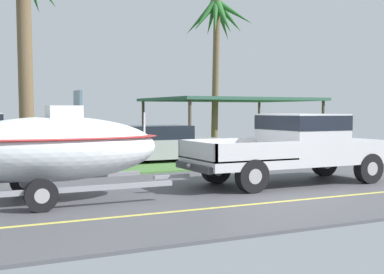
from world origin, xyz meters
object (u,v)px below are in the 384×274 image
(pickup_truck_towing, at_px, (300,144))
(palm_tree_near_right, at_px, (23,14))
(parked_sedan_near, at_px, (158,144))
(palm_tree_far_left, at_px, (217,29))
(carport_awning, at_px, (230,100))
(boat_on_trailer, at_px, (53,148))

(pickup_truck_towing, distance_m, palm_tree_near_right, 8.73)
(parked_sedan_near, xyz_separation_m, palm_tree_far_left, (3.60, 2.01, 4.79))
(parked_sedan_near, relative_size, palm_tree_far_left, 0.68)
(pickup_truck_towing, relative_size, palm_tree_far_left, 0.84)
(palm_tree_near_right, bearing_deg, carport_awning, 30.07)
(carport_awning, bearing_deg, palm_tree_far_left, -132.98)
(pickup_truck_towing, distance_m, carport_awning, 11.45)
(boat_on_trailer, bearing_deg, palm_tree_far_left, 44.86)
(pickup_truck_towing, bearing_deg, palm_tree_far_left, 75.78)
(carport_awning, xyz_separation_m, palm_tree_far_left, (-1.80, -1.93, 3.04))
(parked_sedan_near, distance_m, palm_tree_far_left, 6.32)
(boat_on_trailer, height_order, carport_awning, carport_awning)
(boat_on_trailer, relative_size, carport_awning, 0.78)
(pickup_truck_towing, bearing_deg, carport_awning, 69.36)
(palm_tree_near_right, xyz_separation_m, palm_tree_far_left, (8.64, 4.11, 0.72))
(boat_on_trailer, distance_m, carport_awning, 15.03)
(parked_sedan_near, bearing_deg, pickup_truck_towing, -78.20)
(palm_tree_near_right, bearing_deg, boat_on_trailer, -91.28)
(palm_tree_near_right, bearing_deg, palm_tree_far_left, 25.45)
(pickup_truck_towing, xyz_separation_m, boat_on_trailer, (-6.54, 0.00, 0.10))
(boat_on_trailer, height_order, palm_tree_near_right, palm_tree_near_right)
(boat_on_trailer, distance_m, palm_tree_far_left, 13.07)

